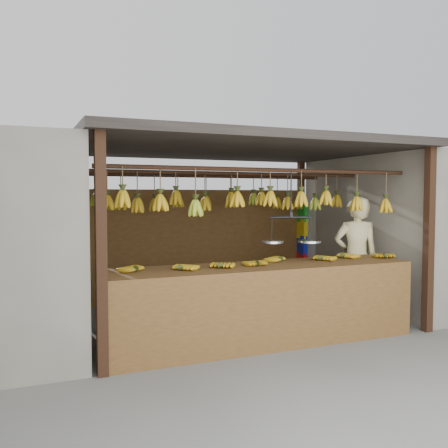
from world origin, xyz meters
name	(u,v)px	position (x,y,z in m)	size (l,w,h in m)	color
ground	(232,319)	(0.00, 0.00, 0.00)	(80.00, 80.00, 0.00)	#5B5B57
stall	(223,177)	(0.00, 0.33, 1.97)	(4.30, 3.30, 2.40)	black
neighbor_right	(433,229)	(3.60, 0.00, 1.15)	(3.00, 3.00, 2.30)	slate
counter	(267,283)	(-0.12, -1.23, 0.71)	(3.69, 0.83, 0.96)	brown
hanging_bananas	(233,202)	(0.00, -0.01, 1.62)	(3.58, 2.26, 0.39)	#B48813
balance_scale	(291,238)	(0.32, -1.00, 1.19)	(0.70, 0.42, 0.87)	black
vendor	(356,258)	(1.60, -0.60, 0.84)	(0.61, 0.40, 1.68)	beige
bag_bundles	(302,237)	(1.94, 1.35, 0.97)	(0.08, 0.26, 1.22)	#199926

